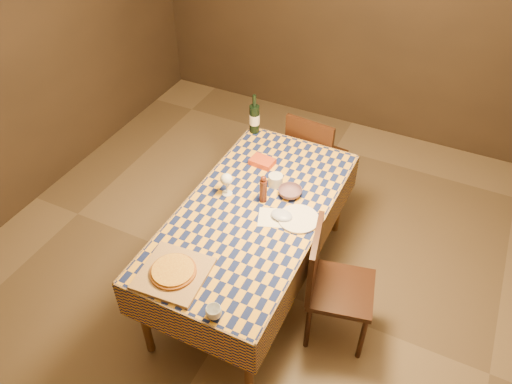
# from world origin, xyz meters

# --- Properties ---
(room) EXTENTS (5.00, 5.10, 2.70)m
(room) POSITION_xyz_m (0.00, 0.00, 1.35)
(room) COLOR brown
(room) RESTS_ON ground
(dining_table) EXTENTS (0.94, 1.84, 0.77)m
(dining_table) POSITION_xyz_m (0.00, 0.00, 0.69)
(dining_table) COLOR brown
(dining_table) RESTS_ON ground
(cutting_board) EXTENTS (0.42, 0.42, 0.02)m
(cutting_board) POSITION_xyz_m (-0.18, -0.71, 0.78)
(cutting_board) COLOR #A47D4D
(cutting_board) RESTS_ON dining_table
(pizza) EXTENTS (0.32, 0.32, 0.03)m
(pizza) POSITION_xyz_m (-0.18, -0.71, 0.81)
(pizza) COLOR #914D18
(pizza) RESTS_ON cutting_board
(pepper_mill) EXTENTS (0.07, 0.07, 0.22)m
(pepper_mill) POSITION_xyz_m (0.02, 0.12, 0.87)
(pepper_mill) COLOR #451B10
(pepper_mill) RESTS_ON dining_table
(bowl) EXTENTS (0.22, 0.22, 0.05)m
(bowl) POSITION_xyz_m (0.16, 0.26, 0.80)
(bowl) COLOR #614452
(bowl) RESTS_ON dining_table
(wine_glass) EXTENTS (0.09, 0.09, 0.17)m
(wine_glass) POSITION_xyz_m (-0.24, 0.08, 0.89)
(wine_glass) COLOR white
(wine_glass) RESTS_ON dining_table
(wine_bottle) EXTENTS (0.09, 0.09, 0.34)m
(wine_bottle) POSITION_xyz_m (-0.41, 0.86, 0.90)
(wine_bottle) COLOR black
(wine_bottle) RESTS_ON dining_table
(deli_tub) EXTENTS (0.12, 0.12, 0.09)m
(deli_tub) POSITION_xyz_m (0.03, 0.31, 0.81)
(deli_tub) COLOR silver
(deli_tub) RESTS_ON dining_table
(takeout_container) EXTENTS (0.19, 0.14, 0.04)m
(takeout_container) POSITION_xyz_m (-0.16, 0.49, 0.79)
(takeout_container) COLOR #B53B17
(takeout_container) RESTS_ON dining_table
(white_plate) EXTENTS (0.35, 0.35, 0.02)m
(white_plate) POSITION_xyz_m (0.31, 0.05, 0.78)
(white_plate) COLOR silver
(white_plate) RESTS_ON dining_table
(tumbler) EXTENTS (0.09, 0.09, 0.07)m
(tumbler) POSITION_xyz_m (0.18, -0.85, 0.81)
(tumbler) COLOR white
(tumbler) RESTS_ON dining_table
(flour_patch) EXTENTS (0.29, 0.25, 0.00)m
(flour_patch) POSITION_xyz_m (0.17, 0.00, 0.77)
(flour_patch) COLOR white
(flour_patch) RESTS_ON dining_table
(flour_bag) EXTENTS (0.18, 0.15, 0.04)m
(flour_bag) POSITION_xyz_m (0.20, 0.02, 0.79)
(flour_bag) COLOR #A8B3D7
(flour_bag) RESTS_ON dining_table
(chair_far) EXTENTS (0.46, 0.46, 0.93)m
(chair_far) POSITION_xyz_m (0.04, 1.08, 0.52)
(chair_far) COLOR black
(chair_far) RESTS_ON ground
(chair_right) EXTENTS (0.51, 0.50, 0.93)m
(chair_right) POSITION_xyz_m (0.63, -0.14, 0.52)
(chair_right) COLOR black
(chair_right) RESTS_ON ground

